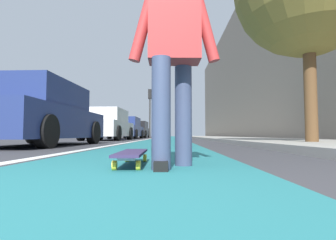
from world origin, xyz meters
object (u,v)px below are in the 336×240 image
object	(u,v)px
parked_car_mid	(108,125)
parked_car_end	(137,130)
skateboard	(132,154)
traffic_light	(150,104)
parked_car_near	(39,116)
skater_person	(174,47)
parked_car_far	(126,129)

from	to	relation	value
parked_car_mid	parked_car_end	size ratio (longest dim) A/B	1.06
skateboard	traffic_light	xyz separation A→B (m)	(19.44, 1.55, 2.71)
parked_car_near	parked_car_end	size ratio (longest dim) A/B	1.05
skater_person	parked_car_mid	size ratio (longest dim) A/B	0.38
traffic_light	skateboard	bearing A→B (deg)	-175.43
parked_car_near	traffic_light	size ratio (longest dim) A/B	1.07
parked_car_mid	parked_car_end	bearing A→B (deg)	0.40
skateboard	traffic_light	world-z (taller)	traffic_light
skater_person	skateboard	bearing A→B (deg)	66.64
parked_car_far	parked_car_end	size ratio (longest dim) A/B	1.03
parked_car_mid	parked_car_near	bearing A→B (deg)	179.72
parked_car_near	parked_car_mid	world-z (taller)	parked_car_mid
parked_car_near	traffic_light	bearing A→B (deg)	-4.78
parked_car_near	parked_car_mid	distance (m)	6.54
skater_person	traffic_light	xyz separation A→B (m)	(19.59, 1.90, 1.86)
parked_car_near	parked_car_end	world-z (taller)	parked_car_end
parked_car_near	parked_car_mid	size ratio (longest dim) A/B	0.99
parked_car_far	parked_car_end	bearing A→B (deg)	0.06
parked_car_mid	traffic_light	distance (m)	9.23
parked_car_end	traffic_light	world-z (taller)	traffic_light
parked_car_end	skater_person	bearing A→B (deg)	-171.65
skateboard	parked_car_far	xyz separation A→B (m)	(16.12, 2.89, 0.61)
skateboard	parked_car_far	bearing A→B (deg)	10.16
skater_person	parked_car_end	size ratio (longest dim) A/B	0.40
parked_car_mid	parked_car_end	xyz separation A→B (m)	(11.38, 0.08, -0.01)
traffic_light	parked_car_far	bearing A→B (deg)	158.08
parked_car_mid	traffic_light	world-z (taller)	traffic_light
parked_car_mid	parked_car_far	size ratio (longest dim) A/B	1.03
skater_person	traffic_light	world-z (taller)	traffic_light
traffic_light	parked_car_mid	bearing A→B (deg)	171.94
skater_person	traffic_light	size ratio (longest dim) A/B	0.41
parked_car_far	traffic_light	world-z (taller)	traffic_light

